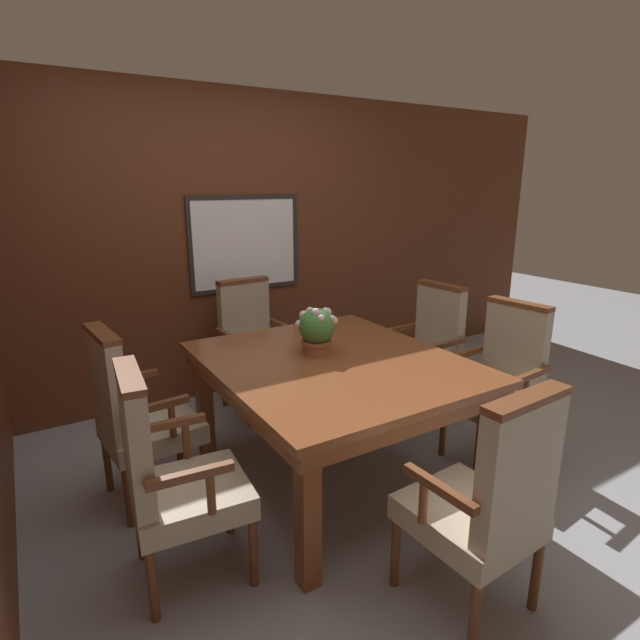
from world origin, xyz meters
TOP-DOWN VIEW (x-y plane):
  - ground_plane at (0.00, 0.00)m, footprint 14.00×14.00m
  - wall_back at (0.00, 1.80)m, footprint 7.20×0.08m
  - dining_table at (0.02, 0.19)m, footprint 1.34×1.55m
  - chair_right_far at (1.07, 0.53)m, footprint 0.51×0.52m
  - chair_left_far at (-1.02, 0.55)m, footprint 0.53×0.54m
  - chair_head_far at (0.03, 1.36)m, footprint 0.53×0.52m
  - chair_left_near at (-1.02, -0.13)m, footprint 0.53×0.53m
  - chair_right_near at (1.08, -0.15)m, footprint 0.53×0.54m
  - chair_head_near at (-0.00, -0.96)m, footprint 0.52×0.51m
  - potted_plant at (0.00, 0.34)m, footprint 0.22×0.22m

SIDE VIEW (x-z plane):
  - ground_plane at x=0.00m, z-range 0.00..0.00m
  - chair_right_far at x=1.07m, z-range 0.02..1.04m
  - chair_left_far at x=-1.02m, z-range 0.02..1.04m
  - chair_head_far at x=0.03m, z-range 0.02..1.04m
  - chair_left_near at x=-1.02m, z-range 0.02..1.04m
  - chair_right_near at x=1.08m, z-range 0.02..1.04m
  - chair_head_near at x=0.00m, z-range 0.02..1.04m
  - dining_table at x=0.02m, z-range 0.28..1.03m
  - potted_plant at x=0.00m, z-range 0.75..1.04m
  - wall_back at x=0.00m, z-range 0.00..2.45m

